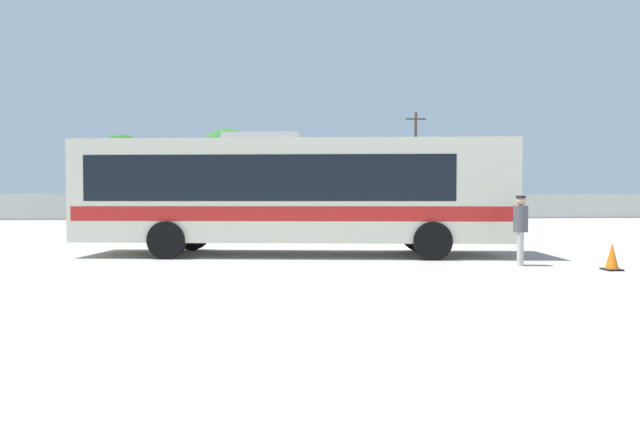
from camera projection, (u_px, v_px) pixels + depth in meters
name	position (u px, v px, depth m)	size (l,w,h in m)	color
ground_plane	(292.00, 232.00, 25.25)	(300.00, 300.00, 0.00)	#A3A099
perimeter_wall	(285.00, 207.00, 41.39)	(80.00, 0.30, 2.09)	beige
coach_bus_cream_red	(290.00, 191.00, 14.76)	(12.65, 4.08, 3.55)	silver
attendant_by_bus_door	(521.00, 226.00, 12.33)	(0.47, 0.47, 1.73)	#B7B2A8
parked_car_leftmost_silver	(110.00, 211.00, 36.30)	(4.42, 1.99, 1.48)	#B7BABF
parked_car_second_dark_blue	(193.00, 211.00, 36.50)	(4.70, 2.31, 1.41)	navy
parked_car_third_red	(275.00, 211.00, 37.16)	(4.46, 2.15, 1.43)	red
utility_pole_near	(416.00, 163.00, 44.73)	(1.80, 0.24, 9.44)	#4C3823
roadside_tree_left	(123.00, 162.00, 44.43)	(5.58, 5.58, 7.36)	brown
roadside_tree_midleft	(228.00, 154.00, 43.65)	(5.19, 5.19, 7.82)	brown
traffic_cone_on_apron	(612.00, 257.00, 11.49)	(0.36, 0.36, 0.64)	black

